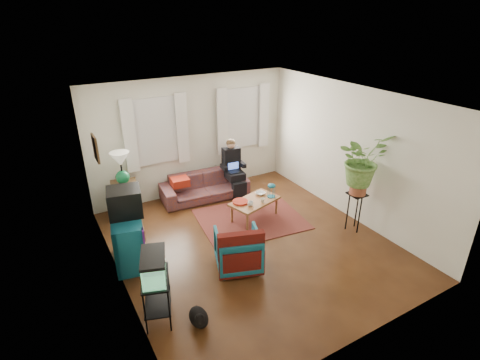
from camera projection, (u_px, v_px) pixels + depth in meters
floor at (251, 244)px, 6.71m from camera, size 4.50×5.00×0.01m
ceiling at (253, 99)px, 5.62m from camera, size 4.50×5.00×0.01m
wall_back at (192, 137)px, 8.14m from camera, size 4.50×0.01×2.60m
wall_front at (369, 258)px, 4.20m from camera, size 4.50×0.01×2.60m
wall_left at (113, 211)px, 5.15m from camera, size 0.01×5.00×2.60m
wall_right at (352, 154)px, 7.19m from camera, size 0.01×5.00×2.60m
window_left at (156, 131)px, 7.65m from camera, size 1.08×0.04×1.38m
window_right at (242, 118)px, 8.58m from camera, size 1.08×0.04×1.38m
curtains_left at (157, 132)px, 7.59m from camera, size 1.36×0.06×1.50m
curtains_right at (244, 119)px, 8.52m from camera, size 1.36×0.06×1.50m
picture_frame at (96, 148)px, 5.56m from camera, size 0.04×0.32×0.40m
area_rug at (250, 219)px, 7.48m from camera, size 2.19×1.85×0.01m
sofa at (204, 182)px, 8.19m from camera, size 1.95×0.92×0.74m
seated_person at (233, 169)px, 8.37m from camera, size 0.52×0.62×1.13m
side_table at (126, 200)px, 7.48m from camera, size 0.57×0.57×0.72m
table_lamp at (121, 169)px, 7.20m from camera, size 0.43×0.43×0.66m
dresser at (129, 239)px, 6.09m from camera, size 0.64×1.01×0.84m
crt_tv at (125, 202)px, 5.91m from camera, size 0.60×0.56×0.45m
aquarium_stand at (158, 298)px, 4.98m from camera, size 0.52×0.69×0.68m
aquarium at (154, 266)px, 4.76m from camera, size 0.47×0.62×0.36m
black_cat at (199, 316)px, 4.94m from camera, size 0.34×0.42×0.31m
armchair at (238, 248)px, 5.98m from camera, size 0.87×0.84×0.71m
serape_throw at (241, 250)px, 5.67m from camera, size 0.73×0.39×0.59m
coffee_table at (255, 209)px, 7.44m from camera, size 1.10×0.79×0.41m
cup_a at (250, 204)px, 7.13m from camera, size 0.14×0.14×0.09m
cup_b at (263, 200)px, 7.26m from camera, size 0.11×0.11×0.08m
bowl at (260, 193)px, 7.58m from camera, size 0.24×0.24×0.05m
snack_tray at (240, 202)px, 7.26m from camera, size 0.38×0.38×0.04m
birdcage at (271, 190)px, 7.43m from camera, size 0.20×0.20×0.29m
plant_stand at (355, 212)px, 6.99m from camera, size 0.34×0.34×0.76m
potted_plant at (361, 167)px, 6.61m from camera, size 0.91×0.79×0.96m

